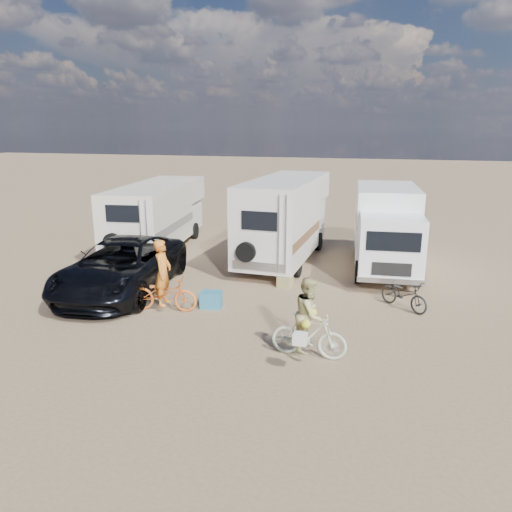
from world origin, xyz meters
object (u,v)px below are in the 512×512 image
(cooler, at_px, (211,300))
(crate, at_px, (285,282))
(bike_man, at_px, (164,293))
(dark_suv, at_px, (122,266))
(bike_woman, at_px, (309,335))
(box_truck, at_px, (387,230))
(rider_woman, at_px, (309,322))
(rv_left, at_px, (158,217))
(bike_parked, at_px, (404,294))
(rv_main, at_px, (285,220))
(rider_man, at_px, (163,279))

(cooler, height_order, crate, cooler)
(bike_man, distance_m, cooler, 1.33)
(dark_suv, distance_m, bike_woman, 6.95)
(box_truck, xyz_separation_m, rider_woman, (-1.41, -7.47, -0.61))
(box_truck, distance_m, crate, 4.31)
(rv_left, distance_m, rider_woman, 11.21)
(bike_woman, distance_m, bike_parked, 4.19)
(box_truck, distance_m, dark_suv, 9.05)
(rv_main, bearing_deg, rider_man, -106.88)
(bike_woman, relative_size, rider_man, 0.93)
(rv_main, distance_m, rider_woman, 8.11)
(box_truck, distance_m, cooler, 7.04)
(rv_left, distance_m, bike_man, 7.29)
(rv_main, xyz_separation_m, rider_woman, (2.31, -7.74, -0.72))
(rv_left, height_order, bike_parked, rv_left)
(rider_man, relative_size, rider_woman, 1.10)
(bike_man, bearing_deg, dark_suv, 53.02)
(rv_main, height_order, bike_woman, rv_main)
(dark_suv, xyz_separation_m, crate, (4.76, 1.78, -0.62))
(dark_suv, height_order, crate, dark_suv)
(crate, bearing_deg, box_truck, 43.67)
(box_truck, distance_m, rider_woman, 7.62)
(bike_parked, bearing_deg, rv_left, 106.03)
(rider_man, bearing_deg, bike_man, 83.06)
(rider_woman, distance_m, crate, 4.93)
(rider_man, bearing_deg, bike_woman, -118.15)
(rv_left, relative_size, bike_man, 3.66)
(rv_left, relative_size, rider_woman, 4.11)
(rv_left, distance_m, box_truck, 9.19)
(bike_woman, bearing_deg, bike_man, 71.26)
(box_truck, xyz_separation_m, rider_man, (-5.75, -5.78, -0.52))
(bike_woman, distance_m, cooler, 3.91)
(rv_left, bearing_deg, rider_man, -69.44)
(bike_man, height_order, cooler, bike_man)
(dark_suv, bearing_deg, bike_man, -36.66)
(rider_woman, bearing_deg, rv_main, 19.06)
(dark_suv, bearing_deg, rv_main, 43.97)
(rider_woman, bearing_deg, bike_man, 71.26)
(bike_woman, bearing_deg, bike_parked, -26.64)
(dark_suv, bearing_deg, rv_left, 98.67)
(cooler, bearing_deg, crate, 48.20)
(crate, bearing_deg, rider_man, -133.36)
(cooler, bearing_deg, rv_main, 73.29)
(bike_man, height_order, rider_man, rider_man)
(rv_left, bearing_deg, cooler, -59.32)
(rider_man, xyz_separation_m, rider_woman, (4.35, -1.69, -0.08))
(crate, bearing_deg, rv_left, 150.90)
(rv_main, height_order, rider_woman, rv_main)
(rider_woman, bearing_deg, rv_left, 46.39)
(dark_suv, bearing_deg, rider_woman, -30.75)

